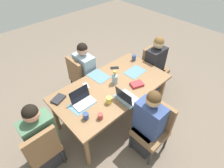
{
  "coord_description": "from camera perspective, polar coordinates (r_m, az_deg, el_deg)",
  "views": [
    {
      "loc": [
        1.48,
        1.59,
        2.71
      ],
      "look_at": [
        0.0,
        0.0,
        0.79
      ],
      "focal_mm": 29.1,
      "sensor_mm": 36.0,
      "label": 1
    }
  ],
  "objects": [
    {
      "name": "laptop_far_left_far",
      "position": [
        2.69,
        4.56,
        -4.22
      ],
      "size": [
        0.22,
        0.32,
        0.21
      ],
      "color": "silver",
      "rests_on": "dining_table"
    },
    {
      "name": "laptop_head_right_left_near",
      "position": [
        2.68,
        -9.23,
        -5.04
      ],
      "size": [
        0.32,
        0.22,
        0.21
      ],
      "color": "silver",
      "rests_on": "dining_table"
    },
    {
      "name": "placemat_head_right_left_near",
      "position": [
        2.68,
        -9.49,
        -6.36
      ],
      "size": [
        0.38,
        0.28,
        0.0
      ],
      "primitive_type": "cube",
      "rotation": [
        0.0,
        0.0,
        3.2
      ],
      "color": "slate",
      "rests_on": "dining_table"
    },
    {
      "name": "dining_table",
      "position": [
        2.98,
        0.0,
        -1.81
      ],
      "size": [
        1.9,
        1.02,
        0.74
      ],
      "color": "olive",
      "rests_on": "ground_plane"
    },
    {
      "name": "coffee_mug_near_right",
      "position": [
        3.52,
        6.89,
        8.16
      ],
      "size": [
        0.08,
        0.08,
        0.11
      ],
      "primitive_type": "cylinder",
      "color": "#33477A",
      "rests_on": "dining_table"
    },
    {
      "name": "ground_plane",
      "position": [
        3.47,
        0.0,
        -9.84
      ],
      "size": [
        10.0,
        10.0,
        0.0
      ],
      "primitive_type": "plane",
      "color": "#756656"
    },
    {
      "name": "person_near_right_near",
      "position": [
        3.55,
        -8.35,
        3.06
      ],
      "size": [
        0.36,
        0.4,
        1.19
      ],
      "color": "#2D2D33",
      "rests_on": "ground_plane"
    },
    {
      "name": "phone_silver",
      "position": [
        2.96,
        -8.19,
        -0.55
      ],
      "size": [
        0.11,
        0.16,
        0.01
      ],
      "primitive_type": "cube",
      "rotation": [
        0.0,
        0.0,
        1.28
      ],
      "color": "silver",
      "rests_on": "dining_table"
    },
    {
      "name": "placemat_head_left_left_mid",
      "position": [
        3.25,
        7.19,
        3.86
      ],
      "size": [
        0.38,
        0.28,
        0.0
      ],
      "primitive_type": "cube",
      "rotation": [
        0.0,
        0.0,
        0.06
      ],
      "color": "slate",
      "rests_on": "dining_table"
    },
    {
      "name": "chair_near_right_near",
      "position": [
        3.58,
        -9.84,
        2.63
      ],
      "size": [
        0.44,
        0.44,
        0.9
      ],
      "color": "olive",
      "rests_on": "ground_plane"
    },
    {
      "name": "book_red_cover",
      "position": [
        2.82,
        -16.51,
        -4.53
      ],
      "size": [
        0.24,
        0.2,
        0.03
      ],
      "primitive_type": "cube",
      "rotation": [
        0.0,
        0.0,
        0.36
      ],
      "color": "#28282D",
      "rests_on": "dining_table"
    },
    {
      "name": "chair_head_left_left_mid",
      "position": [
        3.88,
        12.7,
        5.66
      ],
      "size": [
        0.44,
        0.44,
        0.9
      ],
      "color": "olive",
      "rests_on": "ground_plane"
    },
    {
      "name": "coffee_mug_centre_right",
      "position": [
        2.64,
        -0.94,
        -5.09
      ],
      "size": [
        0.09,
        0.09,
        0.1
      ],
      "primitive_type": "cylinder",
      "color": "#DBC64C",
      "rests_on": "dining_table"
    },
    {
      "name": "placemat_far_left_far",
      "position": [
        2.74,
        4.74,
        -4.45
      ],
      "size": [
        0.26,
        0.36,
        0.0
      ],
      "primitive_type": "cube",
      "rotation": [
        0.0,
        0.0,
        -1.58
      ],
      "color": "slate",
      "rests_on": "dining_table"
    },
    {
      "name": "coffee_mug_centre_left",
      "position": [
        2.46,
        -3.69,
        -10.09
      ],
      "size": [
        0.07,
        0.07,
        0.08
      ],
      "primitive_type": "cylinder",
      "color": "#AD3D38",
      "rests_on": "dining_table"
    },
    {
      "name": "placemat_near_right_near",
      "position": [
        3.14,
        -4.23,
        2.52
      ],
      "size": [
        0.28,
        0.38,
        0.0
      ],
      "primitive_type": "cube",
      "rotation": [
        0.0,
        0.0,
        1.63
      ],
      "color": "slate",
      "rests_on": "dining_table"
    },
    {
      "name": "coffee_mug_near_left",
      "position": [
        2.48,
        -8.22,
        -9.96
      ],
      "size": [
        0.08,
        0.08,
        0.1
      ],
      "primitive_type": "cylinder",
      "color": "#33477A",
      "rests_on": "dining_table"
    },
    {
      "name": "person_far_left_far",
      "position": [
        2.73,
        11.19,
        -12.71
      ],
      "size": [
        0.36,
        0.4,
        1.19
      ],
      "color": "#2D2D33",
      "rests_on": "ground_plane"
    },
    {
      "name": "flower_vase",
      "position": [
        2.93,
        0.86,
        1.99
      ],
      "size": [
        0.1,
        0.1,
        0.25
      ],
      "color": "#8EA8B7",
      "rests_on": "dining_table"
    },
    {
      "name": "person_head_left_left_mid",
      "position": [
        3.79,
        13.11,
        5.15
      ],
      "size": [
        0.4,
        0.36,
        1.19
      ],
      "color": "#2D2D33",
      "rests_on": "ground_plane"
    },
    {
      "name": "book_blue_cover",
      "position": [
        2.96,
        7.84,
        -0.08
      ],
      "size": [
        0.24,
        0.2,
        0.04
      ],
      "primitive_type": "cube",
      "rotation": [
        0.0,
        0.0,
        -0.35
      ],
      "color": "#B73338",
      "rests_on": "dining_table"
    },
    {
      "name": "phone_black",
      "position": [
        3.31,
        0.81,
        5.09
      ],
      "size": [
        0.16,
        0.15,
        0.01
      ],
      "primitive_type": "cube",
      "rotation": [
        0.0,
        0.0,
        2.53
      ],
      "color": "black",
      "rests_on": "dining_table"
    },
    {
      "name": "person_head_right_left_near",
      "position": [
        2.72,
        -20.93,
        -16.05
      ],
      "size": [
        0.4,
        0.36,
        1.19
      ],
      "color": "#2D2D33",
      "rests_on": "ground_plane"
    },
    {
      "name": "chair_head_right_left_near",
      "position": [
        2.69,
        -21.2,
        -18.07
      ],
      "size": [
        0.44,
        0.44,
        0.9
      ],
      "color": "olive",
      "rests_on": "ground_plane"
    },
    {
      "name": "chair_far_left_far",
      "position": [
        2.78,
        13.08,
        -12.84
      ],
      "size": [
        0.44,
        0.44,
        0.9
      ],
      "color": "olive",
      "rests_on": "ground_plane"
    }
  ]
}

